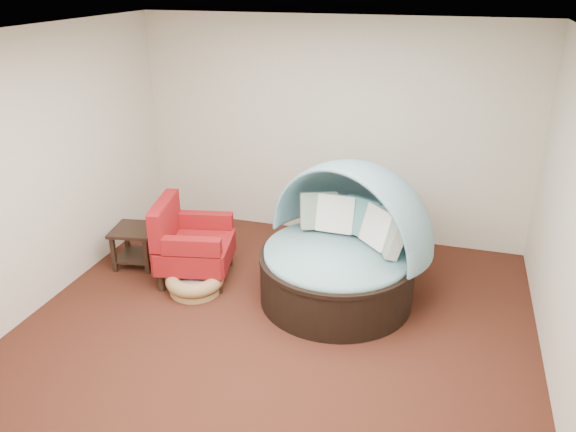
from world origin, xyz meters
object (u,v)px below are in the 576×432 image
(canopy_daybed, at_px, (343,238))
(pet_basket, at_px, (195,282))
(red_armchair, at_px, (189,243))
(side_table, at_px, (136,241))

(canopy_daybed, height_order, pet_basket, canopy_daybed)
(red_armchair, height_order, side_table, red_armchair)
(red_armchair, distance_m, side_table, 0.77)
(pet_basket, xyz_separation_m, red_armchair, (-0.18, 0.28, 0.32))
(pet_basket, bearing_deg, red_armchair, 122.40)
(red_armchair, bearing_deg, pet_basket, -69.27)
(pet_basket, relative_size, red_armchair, 0.89)
(pet_basket, distance_m, side_table, 1.02)
(pet_basket, bearing_deg, canopy_daybed, 13.32)
(canopy_daybed, xyz_separation_m, red_armchair, (-1.74, -0.09, -0.26))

